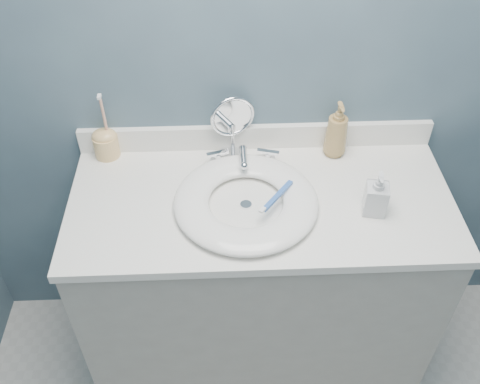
{
  "coord_description": "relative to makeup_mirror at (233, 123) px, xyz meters",
  "views": [
    {
      "loc": [
        -0.12,
        -0.24,
        2.06
      ],
      "look_at": [
        -0.07,
        0.94,
        0.94
      ],
      "focal_mm": 40.0,
      "sensor_mm": 36.0,
      "label": 1
    }
  ],
  "objects": [
    {
      "name": "basin",
      "position": [
        0.03,
        -0.27,
        -0.1
      ],
      "size": [
        0.45,
        0.45,
        0.04
      ],
      "primitive_type": null,
      "color": "white",
      "rests_on": "countertop"
    },
    {
      "name": "soap_bottle_amber",
      "position": [
        0.35,
        -0.02,
        -0.02
      ],
      "size": [
        0.08,
        0.08,
        0.2
      ],
      "primitive_type": "imported",
      "rotation": [
        0.0,
        0.0,
        0.04
      ],
      "color": "#A5834A",
      "rests_on": "countertop"
    },
    {
      "name": "toothbrush_lying",
      "position": [
        0.12,
        -0.28,
        -0.08
      ],
      "size": [
        0.12,
        0.15,
        0.02
      ],
      "rotation": [
        0.0,
        0.0,
        0.91
      ],
      "color": "#325FB3",
      "rests_on": "basin"
    },
    {
      "name": "countertop",
      "position": [
        0.08,
        -0.24,
        -0.14
      ],
      "size": [
        1.22,
        0.57,
        0.03
      ],
      "primitive_type": "cube",
      "color": "white",
      "rests_on": "vanity_cabinet"
    },
    {
      "name": "toothbrush_holder",
      "position": [
        -0.43,
        -0.0,
        -0.07
      ],
      "size": [
        0.09,
        0.09,
        0.25
      ],
      "rotation": [
        0.0,
        0.0,
        0.19
      ],
      "color": "#E5B872",
      "rests_on": "countertop"
    },
    {
      "name": "makeup_mirror",
      "position": [
        0.0,
        0.0,
        0.0
      ],
      "size": [
        0.15,
        0.09,
        0.23
      ],
      "rotation": [
        0.0,
        0.0,
        0.27
      ],
      "color": "silver",
      "rests_on": "countertop"
    },
    {
      "name": "back_wall",
      "position": [
        0.08,
        0.04,
        0.2
      ],
      "size": [
        2.2,
        0.02,
        2.4
      ],
      "primitive_type": "cube",
      "color": "#405361",
      "rests_on": "ground"
    },
    {
      "name": "soap_bottle_clear",
      "position": [
        0.42,
        -0.31,
        -0.05
      ],
      "size": [
        0.08,
        0.08,
        0.15
      ],
      "primitive_type": "imported",
      "rotation": [
        0.0,
        0.0,
        -0.19
      ],
      "color": "silver",
      "rests_on": "countertop"
    },
    {
      "name": "drain",
      "position": [
        0.03,
        -0.27,
        -0.12
      ],
      "size": [
        0.04,
        0.04,
        0.01
      ],
      "primitive_type": "cylinder",
      "color": "silver",
      "rests_on": "countertop"
    },
    {
      "name": "vanity_cabinet",
      "position": [
        0.08,
        -0.24,
        -0.58
      ],
      "size": [
        1.2,
        0.55,
        0.85
      ],
      "primitive_type": "cube",
      "color": "#AAA79C",
      "rests_on": "ground"
    },
    {
      "name": "backsplash",
      "position": [
        0.08,
        0.02,
        -0.08
      ],
      "size": [
        1.22,
        0.02,
        0.09
      ],
      "primitive_type": "cube",
      "color": "white",
      "rests_on": "countertop"
    },
    {
      "name": "faucet",
      "position": [
        0.03,
        -0.07,
        -0.1
      ],
      "size": [
        0.25,
        0.13,
        0.07
      ],
      "color": "silver",
      "rests_on": "countertop"
    }
  ]
}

